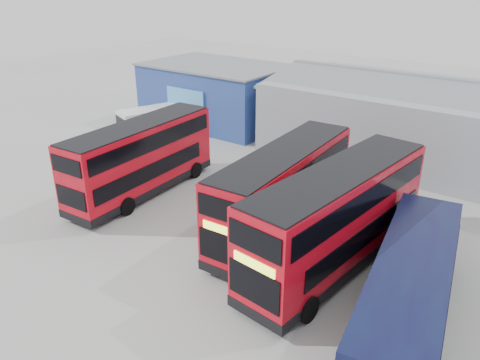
# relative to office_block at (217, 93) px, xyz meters

# --- Properties ---
(ground_plane) EXTENTS (120.00, 120.00, 0.00)m
(ground_plane) POSITION_rel_office_block_xyz_m (14.00, -17.99, -2.58)
(ground_plane) COLOR gray
(ground_plane) RESTS_ON ground
(office_block) EXTENTS (12.30, 8.32, 5.12)m
(office_block) POSITION_rel_office_block_xyz_m (0.00, 0.00, 0.00)
(office_block) COLOR navy
(office_block) RESTS_ON ground
(double_decker_left) EXTENTS (3.21, 10.57, 4.41)m
(double_decker_left) POSITION_rel_office_block_xyz_m (6.01, -14.51, -0.39)
(double_decker_left) COLOR red
(double_decker_left) RESTS_ON ground
(double_decker_centre) EXTENTS (3.22, 10.85, 4.53)m
(double_decker_centre) POSITION_rel_office_block_xyz_m (15.33, -13.61, -0.32)
(double_decker_centre) COLOR red
(double_decker_centre) RESTS_ON ground
(double_decker_right) EXTENTS (3.83, 11.43, 4.75)m
(double_decker_right) POSITION_rel_office_block_xyz_m (18.83, -14.79, -0.22)
(double_decker_right) COLOR red
(double_decker_right) RESTS_ON ground
(single_decker_blue) EXTENTS (4.43, 11.45, 3.04)m
(single_decker_blue) POSITION_rel_office_block_xyz_m (22.83, -16.94, -1.07)
(single_decker_blue) COLOR #0C1536
(single_decker_blue) RESTS_ON ground
(panel_van) EXTENTS (3.73, 5.69, 2.32)m
(panel_van) POSITION_rel_office_block_xyz_m (-1.61, -6.46, -1.28)
(panel_van) COLOR silver
(panel_van) RESTS_ON ground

